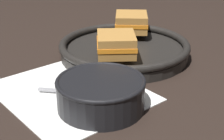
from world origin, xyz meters
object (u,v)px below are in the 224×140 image
soup_bowl (101,92)px  skillet (124,49)px  spoon (89,93)px  sandwich_near_right (131,22)px  sandwich_near_left (116,44)px

soup_bowl → skillet: bearing=117.3°
spoon → sandwich_near_right: bearing=81.1°
skillet → sandwich_near_left: sandwich_near_left is taller
soup_bowl → skillet: 0.26m
spoon → sandwich_near_right: 0.32m
soup_bowl → sandwich_near_right: (-0.16, 0.31, 0.03)m
skillet → sandwich_near_right: size_ratio=2.58×
spoon → sandwich_near_right: sandwich_near_right is taller
spoon → sandwich_near_left: bearing=75.4°
sandwich_near_left → sandwich_near_right: bearing=114.8°
sandwich_near_left → spoon: bearing=-75.3°
spoon → sandwich_near_left: sandwich_near_left is taller
soup_bowl → sandwich_near_right: size_ratio=1.29×
soup_bowl → sandwich_near_left: sandwich_near_left is taller
sandwich_near_right → sandwich_near_left: bearing=-65.2°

